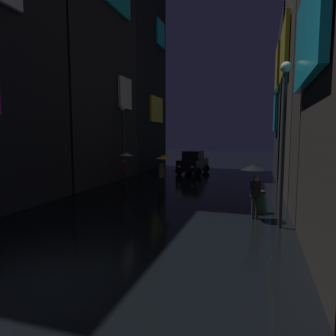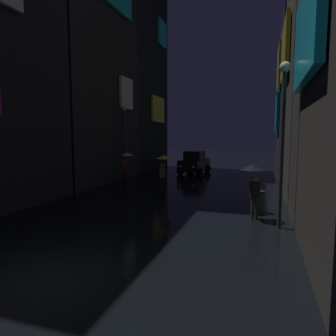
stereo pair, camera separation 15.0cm
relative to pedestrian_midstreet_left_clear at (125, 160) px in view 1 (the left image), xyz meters
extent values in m
plane|color=black|center=(4.13, -12.69, -1.67)|extent=(120.00, 120.00, 0.00)
cube|color=#232328|center=(-3.37, 0.78, 10.24)|extent=(4.00, 8.95, 23.81)
cube|color=white|center=(-1.22, 2.68, 4.64)|extent=(0.20, 1.88, 2.24)
cube|color=black|center=(-3.37, 9.15, 11.09)|extent=(4.00, 7.68, 25.51)
cube|color=yellow|center=(-1.22, 9.59, 4.04)|extent=(0.20, 3.21, 2.39)
cube|color=#19D8F2|center=(-1.22, 10.88, 11.42)|extent=(0.20, 2.14, 2.32)
cube|color=#19D8F2|center=(9.48, -9.27, 4.13)|extent=(0.20, 4.28, 2.48)
cube|color=yellow|center=(9.48, 0.46, 6.18)|extent=(0.20, 4.24, 2.94)
cube|color=black|center=(11.63, 9.01, 4.56)|extent=(4.00, 7.40, 12.46)
cube|color=#19D8F2|center=(9.48, 8.79, 3.40)|extent=(0.20, 3.03, 2.92)
cube|color=yellow|center=(9.48, 7.98, 6.90)|extent=(0.20, 3.48, 3.20)
cylinder|color=black|center=(-0.17, -0.13, -1.24)|extent=(0.12, 0.12, 0.85)
cylinder|color=black|center=(-0.01, -0.04, -1.24)|extent=(0.12, 0.12, 0.85)
cube|color=#4C1E23|center=(-0.09, -0.09, -0.52)|extent=(0.40, 0.36, 0.60)
sphere|color=#9E7051|center=(-0.09, -0.09, -0.11)|extent=(0.22, 0.22, 0.22)
cylinder|color=#4C1E23|center=(0.04, 0.04, -0.47)|extent=(0.09, 0.09, 0.50)
cylinder|color=slate|center=(0.04, 0.04, -0.13)|extent=(0.02, 0.02, 0.77)
cone|color=silver|center=(0.04, 0.04, 0.35)|extent=(0.90, 0.90, 0.20)
cylinder|color=black|center=(3.02, -1.90, -1.24)|extent=(0.12, 0.12, 0.85)
cylinder|color=black|center=(3.15, -1.78, -1.24)|extent=(0.12, 0.12, 0.85)
cube|color=brown|center=(3.08, -1.84, -0.52)|extent=(0.40, 0.40, 0.60)
sphere|color=#9E7051|center=(3.08, -1.84, -0.11)|extent=(0.22, 0.22, 0.22)
cylinder|color=brown|center=(3.18, -1.68, -0.47)|extent=(0.09, 0.09, 0.50)
cylinder|color=slate|center=(3.18, -1.68, -0.13)|extent=(0.02, 0.02, 0.77)
cone|color=yellow|center=(3.18, -1.68, 0.35)|extent=(0.90, 0.90, 0.20)
cylinder|color=#38332D|center=(8.34, -5.84, -1.24)|extent=(0.12, 0.12, 0.85)
cylinder|color=#38332D|center=(8.20, -5.94, -1.24)|extent=(0.12, 0.12, 0.85)
cube|color=black|center=(8.27, -5.89, -0.52)|extent=(0.40, 0.38, 0.60)
sphere|color=tan|center=(8.27, -5.89, -0.11)|extent=(0.22, 0.22, 0.22)
cylinder|color=black|center=(8.15, -6.03, -0.47)|extent=(0.09, 0.09, 0.50)
cylinder|color=slate|center=(8.15, -6.03, -0.13)|extent=(0.02, 0.02, 0.77)
cone|color=black|center=(8.15, -6.03, 0.35)|extent=(0.90, 0.90, 0.20)
cube|color=black|center=(2.90, 7.35, -0.90)|extent=(1.98, 4.21, 0.90)
cube|color=black|center=(2.90, 7.35, -0.10)|extent=(1.57, 1.94, 0.70)
cylinder|color=black|center=(3.61, 5.96, -1.35)|extent=(0.65, 0.26, 0.64)
cylinder|color=black|center=(2.00, 6.07, -1.35)|extent=(0.65, 0.26, 0.64)
cylinder|color=black|center=(3.79, 8.62, -1.35)|extent=(0.65, 0.26, 0.64)
cylinder|color=black|center=(2.18, 8.73, -1.35)|extent=(0.65, 0.26, 0.64)
cube|color=white|center=(3.31, 5.25, -0.90)|extent=(0.20, 0.07, 0.14)
cube|color=white|center=(2.21, 5.32, -0.90)|extent=(0.20, 0.07, 0.14)
cylinder|color=#2D2D33|center=(-0.87, 1.52, 0.80)|extent=(0.14, 0.14, 4.94)
sphere|color=#F9EFCC|center=(-0.87, 1.52, 3.45)|extent=(0.36, 0.36, 0.36)
cylinder|color=#2D2D33|center=(9.13, -6.85, 0.98)|extent=(0.14, 0.14, 5.30)
sphere|color=#F9EFCC|center=(9.13, -6.85, 3.81)|extent=(0.36, 0.36, 0.36)
cylinder|color=#265933|center=(8.43, -4.88, -1.24)|extent=(0.44, 0.44, 0.85)
cylinder|color=black|center=(8.43, -4.88, -0.78)|extent=(0.46, 0.46, 0.08)
camera|label=1|loc=(8.41, -17.77, 1.54)|focal=32.00mm
camera|label=2|loc=(8.55, -17.73, 1.54)|focal=32.00mm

